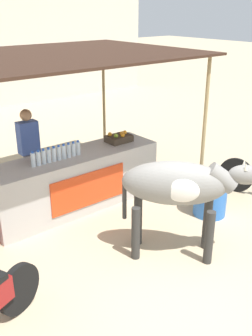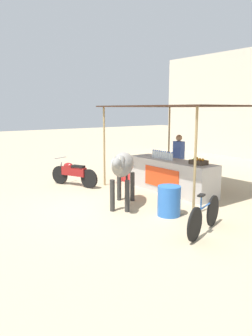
{
  "view_description": "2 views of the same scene",
  "coord_description": "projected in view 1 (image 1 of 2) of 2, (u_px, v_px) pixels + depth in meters",
  "views": [
    {
      "loc": [
        -3.17,
        -3.05,
        3.26
      ],
      "look_at": [
        0.42,
        1.35,
        0.88
      ],
      "focal_mm": 42.0,
      "sensor_mm": 36.0,
      "label": 1
    },
    {
      "loc": [
        6.83,
        -4.67,
        2.46
      ],
      "look_at": [
        -0.18,
        0.64,
        0.87
      ],
      "focal_mm": 35.0,
      "sensor_mm": 36.0,
      "label": 2
    }
  ],
  "objects": [
    {
      "name": "ground_plane",
      "position": [
        165.0,
        266.0,
        5.28
      ],
      "size": [
        60.0,
        60.0,
        0.0
      ],
      "primitive_type": "plane",
      "color": "tan"
    },
    {
      "name": "stall_counter",
      "position": [
        76.0,
        181.0,
        6.67
      ],
      "size": [
        3.0,
        0.82,
        0.96
      ],
      "color": "#B2ADA8",
      "rests_on": "ground"
    },
    {
      "name": "stall_awning",
      "position": [
        59.0,
        60.0,
        6.13
      ],
      "size": [
        4.2,
        3.2,
        2.56
      ],
      "color": "#382319",
      "rests_on": "ground"
    },
    {
      "name": "water_bottle_row",
      "position": [
        57.0,
        154.0,
        6.2
      ],
      "size": [
        0.88,
        0.07,
        0.25
      ],
      "color": "silver",
      "rests_on": "stall_counter"
    },
    {
      "name": "fruit_crate",
      "position": [
        119.0,
        138.0,
        7.07
      ],
      "size": [
        0.44,
        0.32,
        0.18
      ],
      "color": "#3F3326",
      "rests_on": "stall_counter"
    },
    {
      "name": "vendor_behind_counter",
      "position": [
        30.0,
        154.0,
        6.81
      ],
      "size": [
        0.34,
        0.22,
        1.65
      ],
      "color": "#383842",
      "rests_on": "ground"
    },
    {
      "name": "water_barrel",
      "position": [
        210.0,
        195.0,
        6.47
      ],
      "size": [
        0.54,
        0.54,
        0.7
      ],
      "primitive_type": "cylinder",
      "color": "blue",
      "rests_on": "ground"
    },
    {
      "name": "cow",
      "position": [
        179.0,
        187.0,
        5.17
      ],
      "size": [
        1.53,
        1.55,
        1.44
      ],
      "color": "gray",
      "rests_on": "ground"
    }
  ]
}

